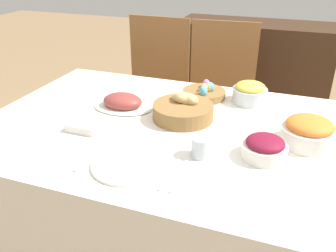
# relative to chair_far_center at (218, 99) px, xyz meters

# --- Properties ---
(dining_table) EXTENTS (1.58, 1.05, 0.75)m
(dining_table) POSITION_rel_chair_far_center_xyz_m (-0.01, -0.86, -0.16)
(dining_table) COLOR white
(dining_table) RESTS_ON ground
(chair_far_center) EXTENTS (0.45, 0.45, 1.00)m
(chair_far_center) POSITION_rel_chair_far_center_xyz_m (0.00, 0.00, 0.00)
(chair_far_center) COLOR brown
(chair_far_center) RESTS_ON ground
(chair_far_left) EXTENTS (0.42, 0.42, 1.00)m
(chair_far_left) POSITION_rel_chair_far_center_xyz_m (-0.45, 0.00, 0.00)
(chair_far_left) COLOR brown
(chair_far_left) RESTS_ON ground
(sideboard) EXTENTS (1.17, 0.44, 0.89)m
(sideboard) POSITION_rel_chair_far_center_xyz_m (0.11, 0.73, -0.09)
(sideboard) COLOR #3D2616
(sideboard) RESTS_ON ground
(bread_basket) EXTENTS (0.26, 0.26, 0.11)m
(bread_basket) POSITION_rel_chair_far_center_xyz_m (0.01, -0.77, 0.26)
(bread_basket) COLOR olive
(bread_basket) RESTS_ON dining_table
(egg_basket) EXTENTS (0.21, 0.21, 0.08)m
(egg_basket) POSITION_rel_chair_far_center_xyz_m (0.03, -0.51, 0.24)
(egg_basket) COLOR olive
(egg_basket) RESTS_ON dining_table
(ham_platter) EXTENTS (0.28, 0.20, 0.07)m
(ham_platter) POSITION_rel_chair_far_center_xyz_m (-0.29, -0.75, 0.24)
(ham_platter) COLOR silver
(ham_platter) RESTS_ON dining_table
(carrot_bowl) EXTENTS (0.20, 0.20, 0.11)m
(carrot_bowl) POSITION_rel_chair_far_center_xyz_m (0.51, -0.82, 0.27)
(carrot_bowl) COLOR silver
(carrot_bowl) RESTS_ON dining_table
(pineapple_bowl) EXTENTS (0.16, 0.16, 0.10)m
(pineapple_bowl) POSITION_rel_chair_far_center_xyz_m (0.25, -0.50, 0.26)
(pineapple_bowl) COLOR silver
(pineapple_bowl) RESTS_ON dining_table
(beet_salad_bowl) EXTENTS (0.16, 0.16, 0.08)m
(beet_salad_bowl) POSITION_rel_chair_far_center_xyz_m (0.37, -0.97, 0.25)
(beet_salad_bowl) COLOR silver
(beet_salad_bowl) RESTS_ON dining_table
(dinner_plate) EXTENTS (0.25, 0.25, 0.01)m
(dinner_plate) POSITION_rel_chair_far_center_xyz_m (-0.05, -1.18, 0.22)
(dinner_plate) COLOR silver
(dinner_plate) RESTS_ON dining_table
(fork) EXTENTS (0.02, 0.19, 0.00)m
(fork) POSITION_rel_chair_far_center_xyz_m (-0.20, -1.18, 0.22)
(fork) COLOR silver
(fork) RESTS_ON dining_table
(knife) EXTENTS (0.02, 0.19, 0.00)m
(knife) POSITION_rel_chair_far_center_xyz_m (0.10, -1.18, 0.22)
(knife) COLOR silver
(knife) RESTS_ON dining_table
(spoon) EXTENTS (0.02, 0.19, 0.00)m
(spoon) POSITION_rel_chair_far_center_xyz_m (0.13, -1.18, 0.22)
(spoon) COLOR silver
(spoon) RESTS_ON dining_table
(drinking_cup) EXTENTS (0.07, 0.07, 0.07)m
(drinking_cup) POSITION_rel_chair_far_center_xyz_m (0.16, -1.04, 0.25)
(drinking_cup) COLOR silver
(drinking_cup) RESTS_ON dining_table
(butter_dish) EXTENTS (0.13, 0.08, 0.03)m
(butter_dish) POSITION_rel_chair_far_center_xyz_m (-0.33, -1.01, 0.23)
(butter_dish) COLOR silver
(butter_dish) RESTS_ON dining_table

